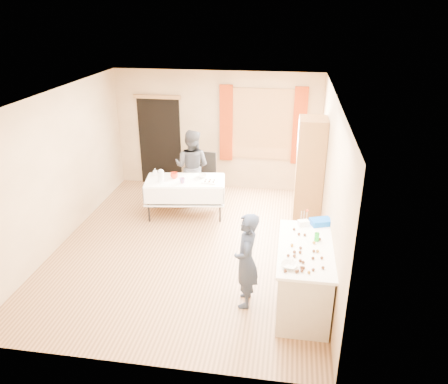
% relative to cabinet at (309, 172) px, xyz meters
% --- Properties ---
extents(floor, '(4.50, 5.50, 0.02)m').
position_rel_cabinet_xyz_m(floor, '(-1.99, -1.24, -1.02)').
color(floor, '#9E7047').
rests_on(floor, ground).
extents(ceiling, '(4.50, 5.50, 0.02)m').
position_rel_cabinet_xyz_m(ceiling, '(-1.99, -1.24, 1.60)').
color(ceiling, white).
rests_on(ceiling, floor).
extents(wall_back, '(4.50, 0.02, 2.60)m').
position_rel_cabinet_xyz_m(wall_back, '(-1.99, 1.52, 0.29)').
color(wall_back, tan).
rests_on(wall_back, floor).
extents(wall_front, '(4.50, 0.02, 2.60)m').
position_rel_cabinet_xyz_m(wall_front, '(-1.99, -4.00, 0.29)').
color(wall_front, tan).
rests_on(wall_front, floor).
extents(wall_left, '(0.02, 5.50, 2.60)m').
position_rel_cabinet_xyz_m(wall_left, '(-4.25, -1.24, 0.29)').
color(wall_left, tan).
rests_on(wall_left, floor).
extents(wall_right, '(0.02, 5.50, 2.60)m').
position_rel_cabinet_xyz_m(wall_right, '(0.27, -1.24, 0.29)').
color(wall_right, tan).
rests_on(wall_right, floor).
extents(window_frame, '(1.32, 0.06, 1.52)m').
position_rel_cabinet_xyz_m(window_frame, '(-0.99, 1.48, 0.49)').
color(window_frame, olive).
rests_on(window_frame, wall_back).
extents(window_pane, '(1.20, 0.02, 1.40)m').
position_rel_cabinet_xyz_m(window_pane, '(-0.99, 1.47, 0.49)').
color(window_pane, white).
rests_on(window_pane, wall_back).
extents(curtain_left, '(0.28, 0.06, 1.65)m').
position_rel_cabinet_xyz_m(curtain_left, '(-1.77, 1.43, 0.49)').
color(curtain_left, '#8E2A09').
rests_on(curtain_left, wall_back).
extents(curtain_right, '(0.28, 0.06, 1.65)m').
position_rel_cabinet_xyz_m(curtain_right, '(-0.21, 1.43, 0.49)').
color(curtain_right, '#8E2A09').
rests_on(curtain_right, wall_back).
extents(doorway, '(0.95, 0.04, 2.00)m').
position_rel_cabinet_xyz_m(doorway, '(-3.29, 1.49, -0.01)').
color(doorway, black).
rests_on(doorway, floor).
extents(door_lintel, '(1.05, 0.06, 0.08)m').
position_rel_cabinet_xyz_m(door_lintel, '(-3.29, 1.46, 1.01)').
color(door_lintel, olive).
rests_on(door_lintel, wall_back).
extents(cabinet, '(0.50, 0.60, 2.03)m').
position_rel_cabinet_xyz_m(cabinet, '(0.00, 0.00, 0.00)').
color(cabinet, '#915F2F').
rests_on(cabinet, floor).
extents(counter, '(0.72, 1.53, 0.91)m').
position_rel_cabinet_xyz_m(counter, '(-0.10, -2.55, -0.56)').
color(counter, '#BDB29F').
rests_on(counter, floor).
extents(party_table, '(1.62, 0.99, 0.75)m').
position_rel_cabinet_xyz_m(party_table, '(-2.35, -0.05, -0.57)').
color(party_table, black).
rests_on(party_table, floor).
extents(chair, '(0.44, 0.44, 0.98)m').
position_rel_cabinet_xyz_m(chair, '(-2.13, 0.82, -0.72)').
color(chair, black).
rests_on(chair, floor).
extents(girl, '(0.54, 0.38, 1.38)m').
position_rel_cabinet_xyz_m(girl, '(-0.88, -2.65, -0.32)').
color(girl, '#1C253A').
rests_on(girl, floor).
extents(woman, '(0.95, 0.84, 1.56)m').
position_rel_cabinet_xyz_m(woman, '(-2.36, 0.61, -0.24)').
color(woman, black).
rests_on(woman, floor).
extents(soda_can, '(0.08, 0.08, 0.12)m').
position_rel_cabinet_xyz_m(soda_can, '(0.04, -2.36, -0.04)').
color(soda_can, '#14891D').
rests_on(soda_can, counter).
extents(mixing_bowl, '(0.29, 0.29, 0.05)m').
position_rel_cabinet_xyz_m(mixing_bowl, '(-0.31, -3.07, -0.08)').
color(mixing_bowl, white).
rests_on(mixing_bowl, counter).
extents(foam_block, '(0.18, 0.15, 0.08)m').
position_rel_cabinet_xyz_m(foam_block, '(-0.13, -1.93, -0.06)').
color(foam_block, white).
rests_on(foam_block, counter).
extents(blue_basket, '(0.35, 0.29, 0.08)m').
position_rel_cabinet_xyz_m(blue_basket, '(0.13, -1.86, -0.06)').
color(blue_basket, blue).
rests_on(blue_basket, counter).
extents(pitcher, '(0.14, 0.14, 0.22)m').
position_rel_cabinet_xyz_m(pitcher, '(-2.77, -0.23, -0.15)').
color(pitcher, silver).
rests_on(pitcher, party_table).
extents(cup_red, '(0.16, 0.16, 0.12)m').
position_rel_cabinet_xyz_m(cup_red, '(-2.57, -0.02, -0.21)').
color(cup_red, red).
rests_on(cup_red, party_table).
extents(cup_rainbow, '(0.19, 0.19, 0.10)m').
position_rel_cabinet_xyz_m(cup_rainbow, '(-2.36, -0.23, -0.22)').
color(cup_rainbow, red).
rests_on(cup_rainbow, party_table).
extents(small_bowl, '(0.29, 0.29, 0.06)m').
position_rel_cabinet_xyz_m(small_bowl, '(-2.05, 0.12, -0.23)').
color(small_bowl, white).
rests_on(small_bowl, party_table).
extents(pastry_tray, '(0.31, 0.24, 0.02)m').
position_rel_cabinet_xyz_m(pastry_tray, '(-1.85, -0.12, -0.25)').
color(pastry_tray, white).
rests_on(pastry_tray, party_table).
extents(bottle, '(0.07, 0.07, 0.15)m').
position_rel_cabinet_xyz_m(bottle, '(-2.98, 0.06, -0.19)').
color(bottle, white).
rests_on(bottle, party_table).
extents(cake_balls, '(0.49, 1.12, 0.04)m').
position_rel_cabinet_xyz_m(cake_balls, '(-0.14, -2.79, -0.08)').
color(cake_balls, '#3F2314').
rests_on(cake_balls, counter).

